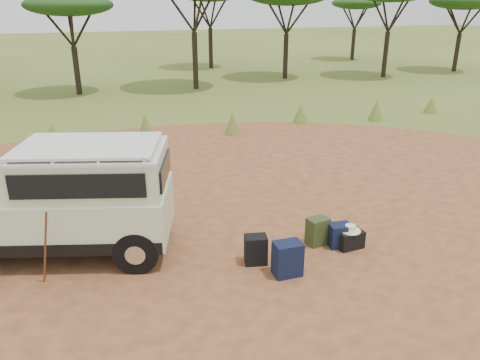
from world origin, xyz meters
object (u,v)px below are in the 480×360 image
object	(u,v)px
walking_staff	(45,248)
backpack_olive	(317,231)
safari_vehicle	(61,202)
duffel_navy	(339,235)
backpack_navy	(287,259)
hard_case	(349,239)
backpack_black	(256,250)

from	to	relation	value
walking_staff	backpack_olive	bearing A→B (deg)	-43.56
safari_vehicle	duffel_navy	world-z (taller)	safari_vehicle
backpack_navy	hard_case	size ratio (longest dim) A/B	1.25
walking_staff	backpack_olive	xyz separation A→B (m)	(4.89, -0.19, -0.42)
backpack_black	backpack_navy	size ratio (longest dim) A/B	0.87
backpack_black	hard_case	world-z (taller)	backpack_black
safari_vehicle	hard_case	bearing A→B (deg)	-0.51
walking_staff	backpack_navy	bearing A→B (deg)	-55.80
backpack_navy	backpack_olive	bearing A→B (deg)	39.68
walking_staff	hard_case	size ratio (longest dim) A/B	2.87
duffel_navy	hard_case	bearing A→B (deg)	-25.67
safari_vehicle	backpack_navy	bearing A→B (deg)	-13.40
backpack_black	backpack_olive	size ratio (longest dim) A/B	0.98
backpack_olive	backpack_navy	bearing A→B (deg)	-151.14
duffel_navy	hard_case	distance (m)	0.20
walking_staff	backpack_olive	world-z (taller)	walking_staff
duffel_navy	safari_vehicle	bearing A→B (deg)	169.62
backpack_olive	hard_case	size ratio (longest dim) A/B	1.11
safari_vehicle	duffel_navy	bearing A→B (deg)	0.02
backpack_black	backpack_navy	world-z (taller)	backpack_navy
backpack_black	duffel_navy	size ratio (longest dim) A/B	1.16
walking_staff	duffel_navy	size ratio (longest dim) A/B	3.05
walking_staff	backpack_navy	world-z (taller)	walking_staff
walking_staff	backpack_navy	size ratio (longest dim) A/B	2.29
safari_vehicle	hard_case	xyz separation A→B (m)	(5.14, -1.59, -0.85)
backpack_olive	backpack_black	bearing A→B (deg)	-178.86
duffel_navy	hard_case	xyz separation A→B (m)	(0.16, -0.10, -0.06)
backpack_black	duffel_navy	xyz separation A→B (m)	(1.75, 0.06, -0.04)
backpack_black	walking_staff	bearing A→B (deg)	-175.47
walking_staff	duffel_navy	distance (m)	5.29
safari_vehicle	hard_case	distance (m)	5.45
safari_vehicle	backpack_navy	world-z (taller)	safari_vehicle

